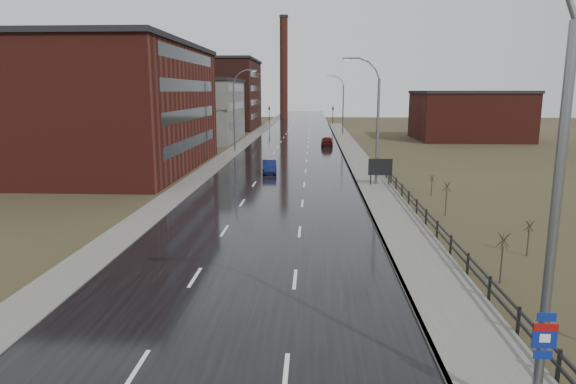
# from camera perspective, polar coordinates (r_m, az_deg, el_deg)

# --- Properties ---
(road) EXTENTS (14.00, 300.00, 0.06)m
(road) POSITION_cam_1_polar(r_m,az_deg,el_deg) (70.66, 0.28, 4.32)
(road) COLOR black
(road) RESTS_ON ground
(sidewalk_right) EXTENTS (3.20, 180.00, 0.18)m
(sidewalk_right) POSITION_cam_1_polar(r_m,az_deg,el_deg) (46.19, 9.63, 0.57)
(sidewalk_right) COLOR #595651
(sidewalk_right) RESTS_ON ground
(curb_right) EXTENTS (0.16, 180.00, 0.18)m
(curb_right) POSITION_cam_1_polar(r_m,az_deg,el_deg) (46.04, 7.75, 0.59)
(curb_right) COLOR slate
(curb_right) RESTS_ON ground
(sidewalk_left) EXTENTS (2.40, 260.00, 0.12)m
(sidewalk_left) POSITION_cam_1_polar(r_m,az_deg,el_deg) (71.48, -6.32, 4.36)
(sidewalk_left) COLOR #595651
(sidewalk_left) RESTS_ON ground
(warehouse_near) EXTENTS (22.44, 28.56, 13.50)m
(warehouse_near) POSITION_cam_1_polar(r_m,az_deg,el_deg) (60.13, -21.06, 8.82)
(warehouse_near) COLOR #471914
(warehouse_near) RESTS_ON ground
(warehouse_mid) EXTENTS (16.32, 20.40, 10.50)m
(warehouse_mid) POSITION_cam_1_polar(r_m,az_deg,el_deg) (90.62, -10.79, 8.96)
(warehouse_mid) COLOR slate
(warehouse_mid) RESTS_ON ground
(warehouse_far) EXTENTS (26.52, 24.48, 15.50)m
(warehouse_far) POSITION_cam_1_polar(r_m,az_deg,el_deg) (120.93, -9.83, 10.68)
(warehouse_far) COLOR #331611
(warehouse_far) RESTS_ON ground
(building_right) EXTENTS (18.36, 16.32, 8.50)m
(building_right) POSITION_cam_1_polar(r_m,az_deg,el_deg) (96.13, 19.44, 8.04)
(building_right) COLOR #471914
(building_right) RESTS_ON ground
(smokestack) EXTENTS (2.70, 2.70, 30.70)m
(smokestack) POSITION_cam_1_polar(r_m,az_deg,el_deg) (160.50, -0.47, 13.69)
(smokestack) COLOR #331611
(smokestack) RESTS_ON ground
(streetlight_main) EXTENTS (3.91, 0.29, 12.11)m
(streetlight_main) POSITION_cam_1_polar(r_m,az_deg,el_deg) (13.46, 26.46, -0.32)
(streetlight_main) COLOR slate
(streetlight_main) RESTS_ON ground
(streetlight_right_mid) EXTENTS (3.36, 0.28, 11.35)m
(streetlight_right_mid) POSITION_cam_1_polar(r_m,az_deg,el_deg) (46.48, 9.59, 7.78)
(streetlight_right_mid) COLOR slate
(streetlight_right_mid) RESTS_ON ground
(streetlight_left) EXTENTS (3.36, 0.28, 11.35)m
(streetlight_left) POSITION_cam_1_polar(r_m,az_deg,el_deg) (72.93, -5.78, 9.06)
(streetlight_left) COLOR slate
(streetlight_left) RESTS_ON ground
(streetlight_right_far) EXTENTS (3.36, 0.28, 11.35)m
(streetlight_right_far) POSITION_cam_1_polar(r_m,az_deg,el_deg) (100.27, 5.97, 9.62)
(streetlight_right_far) COLOR slate
(streetlight_right_far) RESTS_ON ground
(guardrail) EXTENTS (0.10, 53.05, 1.10)m
(guardrail) POSITION_cam_1_polar(r_m,az_deg,el_deg) (30.32, 16.55, -4.12)
(guardrail) COLOR black
(guardrail) RESTS_ON ground
(shrub_c) EXTENTS (0.56, 0.59, 2.35)m
(shrub_c) POSITION_cam_1_polar(r_m,az_deg,el_deg) (24.83, 22.69, -6.62)
(shrub_c) COLOR #382D23
(shrub_c) RESTS_ON ground
(shrub_d) EXTENTS (0.46, 0.48, 1.90)m
(shrub_d) POSITION_cam_1_polar(r_m,az_deg,el_deg) (29.46, 25.15, -4.58)
(shrub_d) COLOR #382D23
(shrub_d) RESTS_ON ground
(shrub_e) EXTENTS (0.57, 0.60, 2.41)m
(shrub_e) POSITION_cam_1_polar(r_m,az_deg,el_deg) (36.89, 17.18, -0.56)
(shrub_e) COLOR #382D23
(shrub_e) RESTS_ON ground
(shrub_f) EXTENTS (0.42, 0.44, 1.73)m
(shrub_f) POSITION_cam_1_polar(r_m,az_deg,el_deg) (43.64, 15.68, 0.79)
(shrub_f) COLOR #382D23
(shrub_f) RESTS_ON ground
(billboard) EXTENTS (2.15, 0.17, 2.53)m
(billboard) POSITION_cam_1_polar(r_m,az_deg,el_deg) (46.61, 10.21, 2.66)
(billboard) COLOR black
(billboard) RESTS_ON ground
(traffic_light_left) EXTENTS (0.58, 2.73, 5.30)m
(traffic_light_left) POSITION_cam_1_polar(r_m,az_deg,el_deg) (130.61, -2.11, 9.47)
(traffic_light_left) COLOR black
(traffic_light_left) RESTS_ON ground
(traffic_light_right) EXTENTS (0.58, 2.73, 5.30)m
(traffic_light_right) POSITION_cam_1_polar(r_m,az_deg,el_deg) (130.24, 5.02, 9.43)
(traffic_light_right) COLOR black
(traffic_light_right) RESTS_ON ground
(car_near) EXTENTS (1.80, 4.19, 1.34)m
(car_near) POSITION_cam_1_polar(r_m,az_deg,el_deg) (53.31, -2.08, 2.76)
(car_near) COLOR #0C133E
(car_near) RESTS_ON ground
(car_far) EXTENTS (1.94, 4.59, 1.55)m
(car_far) POSITION_cam_1_polar(r_m,az_deg,el_deg) (79.86, 4.35, 5.62)
(car_far) COLOR #410A0B
(car_far) RESTS_ON ground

